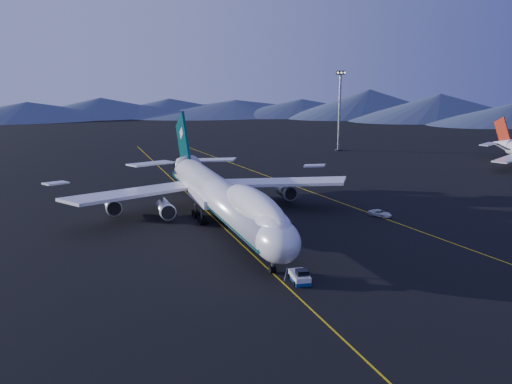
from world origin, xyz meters
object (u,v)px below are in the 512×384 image
object	(u,v)px
service_van	(380,213)
floodlight_mast	(339,111)
pushback_tug	(300,278)
boeing_747	(222,196)

from	to	relation	value
service_van	floodlight_mast	world-z (taller)	floodlight_mast
service_van	floodlight_mast	xyz separation A→B (m)	(33.12, 80.87, 13.31)
pushback_tug	service_van	size ratio (longest dim) A/B	1.03
service_van	pushback_tug	bearing A→B (deg)	-163.88
pushback_tug	floodlight_mast	bearing A→B (deg)	67.56
boeing_747	pushback_tug	xyz separation A→B (m)	(2.41, -31.10, -5.18)
pushback_tug	service_van	world-z (taller)	pushback_tug
boeing_747	pushback_tug	world-z (taller)	boeing_747
pushback_tug	floodlight_mast	distance (m)	125.35
pushback_tug	service_van	bearing A→B (deg)	49.68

